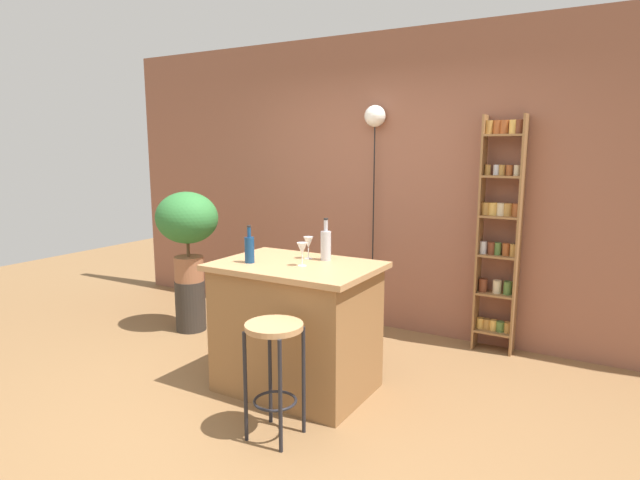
# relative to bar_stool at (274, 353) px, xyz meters

# --- Properties ---
(ground) EXTENTS (12.00, 12.00, 0.00)m
(ground) POSITION_rel_bar_stool_xyz_m (-0.25, 0.32, -0.54)
(ground) COLOR brown
(back_wall) EXTENTS (6.40, 0.10, 2.80)m
(back_wall) POSITION_rel_bar_stool_xyz_m (-0.25, 2.27, 0.86)
(back_wall) COLOR #8C5642
(back_wall) RESTS_ON ground
(kitchen_counter) EXTENTS (1.13, 0.79, 0.94)m
(kitchen_counter) POSITION_rel_bar_stool_xyz_m (-0.25, 0.62, -0.06)
(kitchen_counter) COLOR olive
(kitchen_counter) RESTS_ON ground
(bar_stool) EXTENTS (0.35, 0.35, 0.72)m
(bar_stool) POSITION_rel_bar_stool_xyz_m (0.00, 0.00, 0.00)
(bar_stool) COLOR black
(bar_stool) RESTS_ON ground
(spice_shelf) EXTENTS (0.34, 0.17, 2.01)m
(spice_shelf) POSITION_rel_bar_stool_xyz_m (0.83, 2.12, 0.51)
(spice_shelf) COLOR olive
(spice_shelf) RESTS_ON ground
(plant_stool) EXTENTS (0.29, 0.29, 0.49)m
(plant_stool) POSITION_rel_bar_stool_xyz_m (-1.82, 1.18, -0.29)
(plant_stool) COLOR #2D2823
(plant_stool) RESTS_ON ground
(potted_plant) EXTENTS (0.61, 0.55, 0.85)m
(potted_plant) POSITION_rel_bar_stool_xyz_m (-1.82, 1.18, 0.51)
(potted_plant) COLOR #935B3D
(potted_plant) RESTS_ON plant_stool
(bottle_wine_red) EXTENTS (0.08, 0.08, 0.31)m
(bottle_wine_red) POSITION_rel_bar_stool_xyz_m (-0.12, 0.83, 0.52)
(bottle_wine_red) COLOR #B2B2B7
(bottle_wine_red) RESTS_ON kitchen_counter
(bottle_olive_oil) EXTENTS (0.07, 0.07, 0.27)m
(bottle_olive_oil) POSITION_rel_bar_stool_xyz_m (-0.54, 0.48, 0.50)
(bottle_olive_oil) COLOR navy
(bottle_olive_oil) RESTS_ON kitchen_counter
(wine_glass_left) EXTENTS (0.07, 0.07, 0.16)m
(wine_glass_left) POSITION_rel_bar_stool_xyz_m (-0.17, 0.58, 0.52)
(wine_glass_left) COLOR silver
(wine_glass_left) RESTS_ON kitchen_counter
(wine_glass_center) EXTENTS (0.07, 0.07, 0.16)m
(wine_glass_center) POSITION_rel_bar_stool_xyz_m (-0.26, 0.81, 0.52)
(wine_glass_center) COLOR silver
(wine_glass_center) RESTS_ON kitchen_counter
(pendant_globe_light) EXTENTS (0.20, 0.20, 2.13)m
(pendant_globe_light) POSITION_rel_bar_stool_xyz_m (-0.36, 2.16, 1.46)
(pendant_globe_light) COLOR black
(pendant_globe_light) RESTS_ON ground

